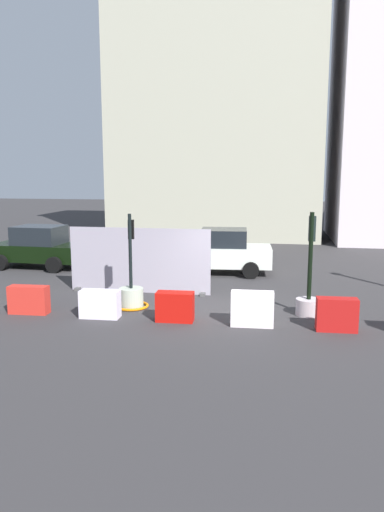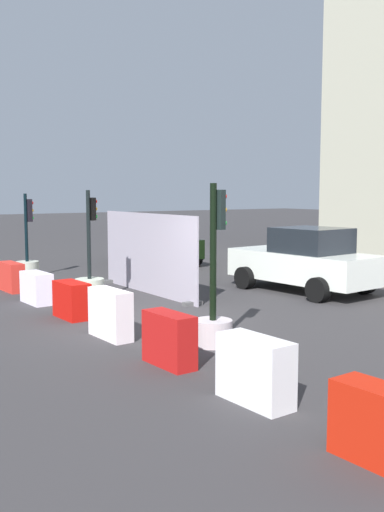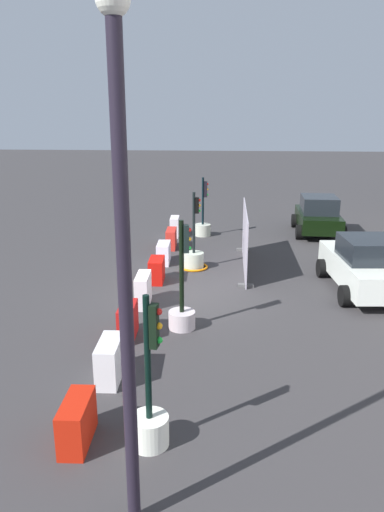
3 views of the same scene
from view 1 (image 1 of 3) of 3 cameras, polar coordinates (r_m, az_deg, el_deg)
The scene contains 12 objects.
ground_plane at distance 13.95m, azimuth 2.94°, elevation -6.48°, with size 120.00×120.00×0.00m, color #323032.
traffic_light_1 at distance 14.35m, azimuth -7.16°, elevation -4.51°, with size 1.02×1.02×2.75m.
traffic_light_2 at distance 13.79m, azimuth 13.58°, elevation -4.52°, with size 0.69×0.69×2.86m.
construction_barrier_1 at distance 14.34m, azimuth -18.64°, elevation -4.90°, with size 1.12×0.43×0.79m.
construction_barrier_2 at distance 13.45m, azimuth -10.76°, elevation -5.56°, with size 1.09×0.49×0.76m.
construction_barrier_3 at distance 12.92m, azimuth -2.02°, elevation -5.97°, with size 1.01×0.50×0.78m.
construction_barrier_4 at distance 12.56m, azimuth 7.10°, elevation -6.19°, with size 1.10×0.41×0.91m.
construction_barrier_5 at distance 12.63m, azimuth 16.66°, elevation -6.62°, with size 1.01×0.43×0.84m.
car_white_van at distance 19.12m, azimuth 3.18°, elevation 0.49°, with size 4.31×2.42×1.75m.
car_black_sedan at distance 21.24m, azimuth -17.57°, elevation 1.00°, with size 3.91×2.26×1.75m.
building_main_facade at distance 31.35m, azimuth 3.02°, elevation 17.98°, with size 13.07×6.85×16.85m.
site_fence_panel at distance 15.98m, azimuth -6.22°, elevation -0.66°, with size 4.73×0.50×2.14m.
Camera 1 is at (1.64, -13.30, 3.84)m, focal length 34.01 mm.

